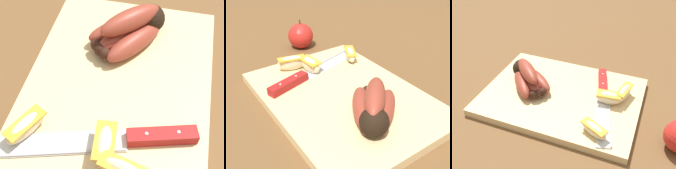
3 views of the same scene
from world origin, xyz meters
The scene contains 7 objects.
ground_plane centered at (0.00, 0.00, 0.00)m, with size 6.00×6.00×0.00m, color brown.
cutting_board centered at (0.02, -0.02, 0.01)m, with size 0.41×0.30×0.02m, color #DBBC84.
banana_bunch centered at (0.12, -0.02, 0.05)m, with size 0.15×0.14×0.07m.
chefs_knife centered at (-0.08, -0.05, 0.03)m, with size 0.10×0.28×0.02m.
apple_wedge_near centered at (-0.14, -0.06, 0.04)m, with size 0.04×0.07×0.04m.
apple_wedge_middle centered at (-0.11, -0.03, 0.04)m, with size 0.07×0.03×0.03m.
apple_wedge_far centered at (-0.10, 0.09, 0.04)m, with size 0.07×0.05×0.03m.
Camera 3 is at (-0.19, 0.50, 0.47)m, focal length 43.41 mm.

